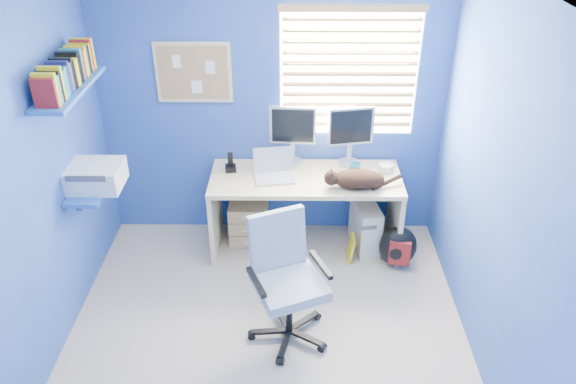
{
  "coord_description": "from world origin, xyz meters",
  "views": [
    {
      "loc": [
        0.19,
        -2.94,
        3.11
      ],
      "look_at": [
        0.15,
        0.65,
        0.95
      ],
      "focal_mm": 35.0,
      "sensor_mm": 36.0,
      "label": 1
    }
  ],
  "objects_px": {
    "tower_pc": "(365,226)",
    "office_chair": "(287,295)",
    "desk": "(305,213)",
    "cat": "(359,179)",
    "laptop": "(274,167)"
  },
  "relations": [
    {
      "from": "tower_pc",
      "to": "office_chair",
      "type": "height_order",
      "value": "office_chair"
    },
    {
      "from": "desk",
      "to": "cat",
      "type": "distance_m",
      "value": 0.64
    },
    {
      "from": "tower_pc",
      "to": "office_chair",
      "type": "distance_m",
      "value": 1.31
    },
    {
      "from": "cat",
      "to": "tower_pc",
      "type": "xyz_separation_m",
      "value": [
        0.11,
        0.18,
        -0.59
      ]
    },
    {
      "from": "office_chair",
      "to": "desk",
      "type": "bearing_deg",
      "value": 81.98
    },
    {
      "from": "cat",
      "to": "office_chair",
      "type": "height_order",
      "value": "office_chair"
    },
    {
      "from": "cat",
      "to": "tower_pc",
      "type": "height_order",
      "value": "cat"
    },
    {
      "from": "cat",
      "to": "tower_pc",
      "type": "bearing_deg",
      "value": 55.36
    },
    {
      "from": "laptop",
      "to": "desk",
      "type": "bearing_deg",
      "value": -0.93
    },
    {
      "from": "cat",
      "to": "tower_pc",
      "type": "distance_m",
      "value": 0.63
    },
    {
      "from": "office_chair",
      "to": "laptop",
      "type": "bearing_deg",
      "value": 96.36
    },
    {
      "from": "cat",
      "to": "office_chair",
      "type": "relative_size",
      "value": 0.44
    },
    {
      "from": "laptop",
      "to": "cat",
      "type": "bearing_deg",
      "value": -19.04
    },
    {
      "from": "office_chair",
      "to": "cat",
      "type": "bearing_deg",
      "value": 57.33
    },
    {
      "from": "tower_pc",
      "to": "office_chair",
      "type": "relative_size",
      "value": 0.46
    }
  ]
}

